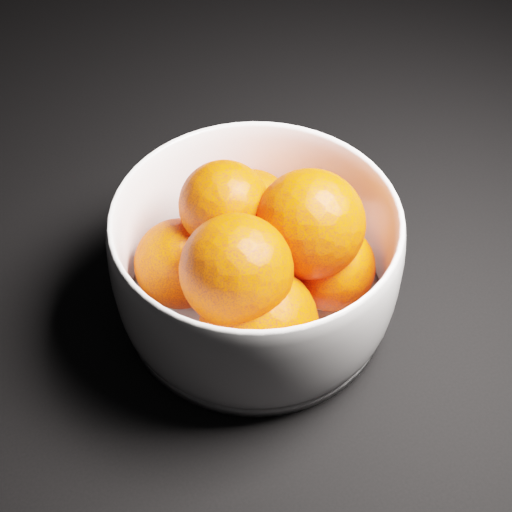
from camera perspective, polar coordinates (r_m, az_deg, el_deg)
name	(u,v)px	position (r m, az deg, el deg)	size (l,w,h in m)	color
bowl	(256,261)	(0.53, 0.00, -0.38)	(0.21, 0.21, 0.10)	white
orange_pile	(258,257)	(0.51, 0.18, -0.11)	(0.17, 0.18, 0.12)	#EB3300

